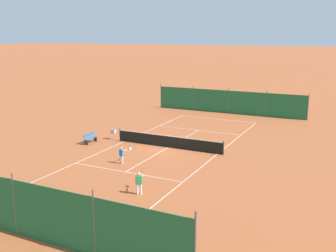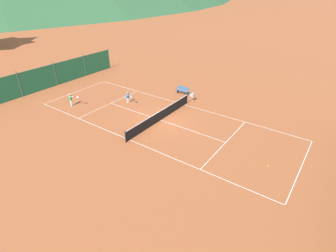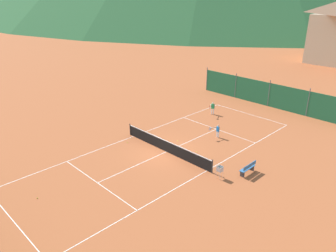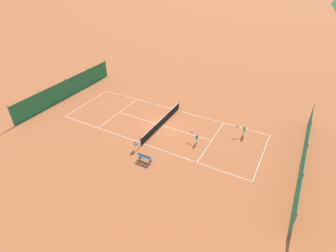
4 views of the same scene
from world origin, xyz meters
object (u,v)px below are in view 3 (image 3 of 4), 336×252
Objects in this scene: tennis_net at (166,146)px; tennis_ball_by_net_right at (197,152)px; tennis_ball_alley_left at (37,198)px; player_far_baseline at (213,107)px; player_near_baseline at (217,130)px; tennis_ball_by_net_left at (128,142)px; ball_hopper at (220,170)px; courtside_bench at (248,168)px; tennis_ball_alley_right at (178,141)px.

tennis_ball_by_net_right is (1.73, 1.64, -0.47)m from tennis_net.
tennis_ball_alley_left is (-1.12, -10.02, -0.47)m from tennis_net.
player_far_baseline is 1.12× the size of player_near_baseline.
player_near_baseline reaches higher than tennis_net.
ball_hopper reaches higher than tennis_ball_by_net_left.
tennis_ball_by_net_left is at bearing -163.56° from courtside_bench.
player_far_baseline reaches higher than tennis_ball_by_net_left.
tennis_ball_by_net_right is at bearing 28.75° from tennis_ball_by_net_left.
tennis_ball_alley_right is (-1.86, -2.99, -0.65)m from player_near_baseline.
tennis_ball_by_net_right is (2.44, -0.38, 0.00)m from tennis_ball_alley_right.
player_near_baseline is at bearing 147.52° from courtside_bench.
tennis_ball_alley_left and tennis_ball_by_net_left have the same top height.
tennis_ball_by_net_left is (-3.43, -1.19, -0.47)m from tennis_net.
tennis_ball_alley_left is at bearing -91.91° from tennis_ball_alley_right.
player_far_baseline is 7.44m from tennis_ball_alley_right.
tennis_ball_by_net_right is 4.05m from ball_hopper.
player_near_baseline is at bearing 77.09° from tennis_net.
tennis_net reaches higher than tennis_ball_alley_left.
tennis_ball_alley_left is at bearing -122.48° from courtside_bench.
ball_hopper is at bearing -49.46° from player_far_baseline.
courtside_bench is at bearing 14.94° from tennis_net.
player_near_baseline reaches higher than tennis_ball_alley_right.
player_far_baseline is 19.79× the size of tennis_ball_by_net_right.
player_far_baseline is 19.79× the size of tennis_ball_alley_left.
ball_hopper is (8.73, 1.04, 0.62)m from tennis_ball_by_net_left.
tennis_ball_by_net_right is at bearing -179.31° from courtside_bench.
tennis_ball_by_net_right is at bearing 76.31° from tennis_ball_alley_left.
courtside_bench is at bearing 16.44° from tennis_ball_by_net_left.
tennis_ball_alley_left is 13.90m from courtside_bench.
tennis_ball_by_net_left is at bearing -126.47° from player_near_baseline.
tennis_net is 6.12× the size of courtside_bench.
ball_hopper is (5.30, -0.15, 0.15)m from tennis_net.
player_near_baseline is 3.48m from tennis_ball_by_net_right.
tennis_ball_by_net_left is (-2.32, 8.83, 0.00)m from tennis_ball_alley_left.
courtside_bench is at bearing -39.67° from player_far_baseline.
player_near_baseline is 7.73m from tennis_ball_by_net_left.
courtside_bench is at bearing 0.69° from tennis_ball_by_net_right.
player_far_baseline is 12.25m from ball_hopper.
player_far_baseline is (-2.66, 9.16, 0.26)m from tennis_net.
ball_hopper is (6.42, 9.87, 0.62)m from tennis_ball_alley_left.
ball_hopper is at bearing -51.09° from player_near_baseline.
tennis_net is 5.31m from ball_hopper.
player_near_baseline is 17.74× the size of tennis_ball_alley_left.
tennis_net is at bearing -73.82° from player_far_baseline.
tennis_ball_by_net_right is (0.58, -3.36, -0.65)m from player_near_baseline.
ball_hopper reaches higher than tennis_ball_alley_left.
tennis_net is 7.84× the size of player_near_baseline.
player_far_baseline is 19.26m from tennis_ball_alley_left.
tennis_ball_alley_right is at bearing 109.50° from tennis_net.
player_near_baseline reaches higher than ball_hopper.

